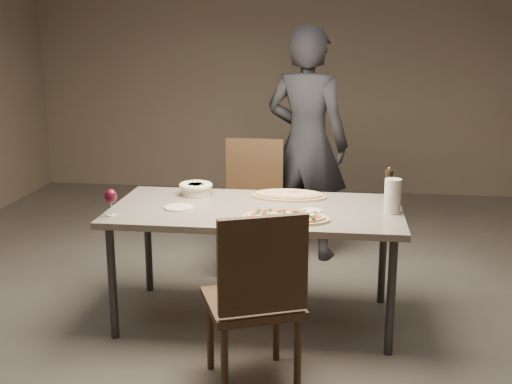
# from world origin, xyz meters

# --- Properties ---
(room) EXTENTS (7.00, 7.00, 7.00)m
(room) POSITION_xyz_m (0.00, 0.00, 1.40)
(room) COLOR #615B54
(room) RESTS_ON ground
(dining_table) EXTENTS (1.80, 0.90, 0.75)m
(dining_table) POSITION_xyz_m (0.00, 0.00, 0.69)
(dining_table) COLOR gray
(dining_table) RESTS_ON ground
(zucchini_pizza) EXTENTS (0.52, 0.29, 0.05)m
(zucchini_pizza) POSITION_xyz_m (0.21, -0.24, 0.77)
(zucchini_pizza) COLOR tan
(zucchini_pizza) RESTS_ON dining_table
(ham_pizza) EXTENTS (0.50, 0.28, 0.04)m
(ham_pizza) POSITION_xyz_m (0.18, 0.28, 0.77)
(ham_pizza) COLOR tan
(ham_pizza) RESTS_ON dining_table
(bread_basket) EXTENTS (0.22, 0.22, 0.08)m
(bread_basket) POSITION_xyz_m (-0.44, 0.27, 0.80)
(bread_basket) COLOR beige
(bread_basket) RESTS_ON dining_table
(oil_dish) EXTENTS (0.13, 0.13, 0.01)m
(oil_dish) POSITION_xyz_m (0.35, -0.07, 0.76)
(oil_dish) COLOR white
(oil_dish) RESTS_ON dining_table
(pepper_mill_left) EXTENTS (0.05, 0.05, 0.20)m
(pepper_mill_left) POSITION_xyz_m (0.83, 0.07, 0.84)
(pepper_mill_left) COLOR black
(pepper_mill_left) RESTS_ON dining_table
(pepper_mill_right) EXTENTS (0.06, 0.06, 0.21)m
(pepper_mill_right) POSITION_xyz_m (0.83, 0.31, 0.85)
(pepper_mill_right) COLOR black
(pepper_mill_right) RESTS_ON dining_table
(carafe) EXTENTS (0.10, 0.10, 0.21)m
(carafe) POSITION_xyz_m (0.83, -0.02, 0.86)
(carafe) COLOR silver
(carafe) RESTS_ON dining_table
(wine_glass) EXTENTS (0.07, 0.07, 0.16)m
(wine_glass) POSITION_xyz_m (-0.83, -0.29, 0.86)
(wine_glass) COLOR silver
(wine_glass) RESTS_ON dining_table
(side_plate) EXTENTS (0.18, 0.18, 0.01)m
(side_plate) POSITION_xyz_m (-0.47, -0.08, 0.76)
(side_plate) COLOR white
(side_plate) RESTS_ON dining_table
(chair_near) EXTENTS (0.60, 0.60, 0.98)m
(chair_near) POSITION_xyz_m (0.11, -0.85, 0.55)
(chair_near) COLOR #412C1B
(chair_near) RESTS_ON ground
(chair_far) EXTENTS (0.49, 0.49, 1.00)m
(chair_far) POSITION_xyz_m (-0.15, 0.95, 0.56)
(chair_far) COLOR #412C1B
(chair_far) RESTS_ON ground
(diner) EXTENTS (0.79, 0.64, 1.87)m
(diner) POSITION_xyz_m (0.25, 1.29, 0.94)
(diner) COLOR black
(diner) RESTS_ON ground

